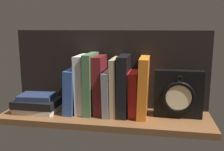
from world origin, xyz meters
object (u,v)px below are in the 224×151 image
object	(u,v)px
book_tan_shortstories	(115,86)
book_white_catcher	(83,84)
book_orange_pandolfini	(143,87)
book_green_romantic	(91,83)
book_black_skeptic	(124,85)
book_gray_chess	(109,92)
book_red_requiem	(134,93)
book_maroon_dawkins	(100,85)
book_blue_modern	(74,90)
framed_clock	(178,94)
book_stack_side	(37,104)

from	to	relation	value
book_tan_shortstories	book_white_catcher	bearing A→B (deg)	180.00
book_orange_pandolfini	book_white_catcher	bearing A→B (deg)	180.00
book_green_romantic	book_black_skeptic	xyz separation A→B (cm)	(13.57, 0.00, -0.27)
book_green_romantic	book_tan_shortstories	xyz separation A→B (cm)	(10.11, 0.00, -0.85)
book_gray_chess	book_tan_shortstories	xyz separation A→B (cm)	(2.76, 0.00, 2.58)
book_green_romantic	book_gray_chess	xyz separation A→B (cm)	(7.35, 0.00, -3.43)
book_red_requiem	book_green_romantic	bearing A→B (deg)	180.00
book_orange_pandolfini	book_maroon_dawkins	bearing A→B (deg)	180.00
book_green_romantic	book_tan_shortstories	world-z (taller)	book_green_romantic
book_gray_chess	book_black_skeptic	distance (cm)	6.98
book_blue_modern	book_green_romantic	xyz separation A→B (cm)	(7.55, 0.00, 3.24)
book_white_catcher	book_orange_pandolfini	bearing A→B (deg)	0.00
book_green_romantic	framed_clock	xyz separation A→B (cm)	(35.05, -0.12, -3.05)
book_white_catcher	framed_clock	xyz separation A→B (cm)	(38.64, -0.12, -2.68)
book_green_romantic	book_stack_side	distance (cm)	24.35
book_maroon_dawkins	book_gray_chess	bearing A→B (deg)	0.00
book_white_catcher	book_stack_side	size ratio (longest dim) A/B	1.31
book_blue_modern	book_black_skeptic	size ratio (longest dim) A/B	0.75
book_blue_modern	framed_clock	bearing A→B (deg)	-0.16
book_tan_shortstories	book_green_romantic	bearing A→B (deg)	180.00
book_gray_chess	book_tan_shortstories	size ratio (longest dim) A/B	0.77
book_stack_side	book_orange_pandolfini	bearing A→B (deg)	4.77
book_black_skeptic	framed_clock	bearing A→B (deg)	-0.32
book_black_skeptic	book_red_requiem	bearing A→B (deg)	0.00
framed_clock	book_white_catcher	bearing A→B (deg)	179.82
book_blue_modern	book_green_romantic	world-z (taller)	book_green_romantic
book_gray_chess	book_black_skeptic	xyz separation A→B (cm)	(6.22, 0.00, 3.16)
book_blue_modern	framed_clock	world-z (taller)	framed_clock
book_black_skeptic	book_gray_chess	bearing A→B (deg)	180.00
book_green_romantic	book_stack_side	xyz separation A→B (cm)	(-22.38, -3.66, -8.87)
book_maroon_dawkins	book_stack_side	world-z (taller)	book_maroon_dawkins
framed_clock	book_stack_side	world-z (taller)	framed_clock
book_gray_chess	book_blue_modern	bearing A→B (deg)	180.00
book_white_catcher	framed_clock	size ratio (longest dim) A/B	1.28
book_green_romantic	book_tan_shortstories	bearing A→B (deg)	0.00
framed_clock	book_stack_side	bearing A→B (deg)	-176.47
book_black_skeptic	book_green_romantic	bearing A→B (deg)	180.00
book_tan_shortstories	book_maroon_dawkins	bearing A→B (deg)	180.00
book_gray_chess	book_tan_shortstories	world-z (taller)	book_tan_shortstories
book_black_skeptic	book_orange_pandolfini	xyz separation A→B (cm)	(7.91, 0.00, -0.30)
book_maroon_dawkins	framed_clock	world-z (taller)	book_maroon_dawkins
book_gray_chess	book_orange_pandolfini	bearing A→B (deg)	0.00
book_blue_modern	book_green_romantic	size ratio (longest dim) A/B	0.74
book_red_requiem	book_gray_chess	bearing A→B (deg)	180.00
book_gray_chess	book_red_requiem	size ratio (longest dim) A/B	1.00
book_blue_modern	framed_clock	distance (cm)	42.60
book_blue_modern	book_stack_side	bearing A→B (deg)	-166.13
book_maroon_dawkins	framed_clock	distance (cm)	31.35
book_blue_modern	book_black_skeptic	bearing A→B (deg)	0.00
book_orange_pandolfini	framed_clock	xyz separation A→B (cm)	(13.57, -0.12, -2.48)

